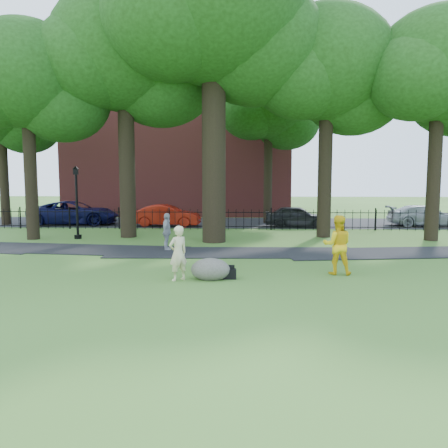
{
  "coord_description": "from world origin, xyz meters",
  "views": [
    {
      "loc": [
        1.43,
        -13.45,
        2.98
      ],
      "look_at": [
        0.71,
        2.0,
        1.37
      ],
      "focal_mm": 35.0,
      "sensor_mm": 36.0,
      "label": 1
    }
  ],
  "objects_px": {
    "lamppost": "(77,203)",
    "boulder": "(210,268)",
    "big_tree": "(217,20)",
    "red_sedan": "(167,216)",
    "woman": "(178,253)",
    "man": "(337,245)"
  },
  "relations": [
    {
      "from": "woman",
      "to": "boulder",
      "type": "relative_size",
      "value": 1.38
    },
    {
      "from": "boulder",
      "to": "red_sedan",
      "type": "xyz_separation_m",
      "value": [
        -3.83,
        14.19,
        0.34
      ]
    },
    {
      "from": "woman",
      "to": "boulder",
      "type": "distance_m",
      "value": 1.07
    },
    {
      "from": "big_tree",
      "to": "red_sedan",
      "type": "bearing_deg",
      "value": 118.85
    },
    {
      "from": "man",
      "to": "lamppost",
      "type": "relative_size",
      "value": 0.51
    },
    {
      "from": "man",
      "to": "red_sedan",
      "type": "distance_m",
      "value": 15.42
    },
    {
      "from": "woman",
      "to": "red_sedan",
      "type": "relative_size",
      "value": 0.39
    },
    {
      "from": "lamppost",
      "to": "red_sedan",
      "type": "bearing_deg",
      "value": 48.13
    },
    {
      "from": "big_tree",
      "to": "lamppost",
      "type": "xyz_separation_m",
      "value": [
        -6.98,
        0.64,
        -8.37
      ]
    },
    {
      "from": "boulder",
      "to": "lamppost",
      "type": "height_order",
      "value": "lamppost"
    },
    {
      "from": "big_tree",
      "to": "boulder",
      "type": "relative_size",
      "value": 12.26
    },
    {
      "from": "woman",
      "to": "boulder",
      "type": "height_order",
      "value": "woman"
    },
    {
      "from": "woman",
      "to": "red_sedan",
      "type": "xyz_separation_m",
      "value": [
        -2.9,
        14.43,
        -0.13
      ]
    },
    {
      "from": "big_tree",
      "to": "boulder",
      "type": "bearing_deg",
      "value": -87.81
    },
    {
      "from": "boulder",
      "to": "lamppost",
      "type": "bearing_deg",
      "value": 130.82
    },
    {
      "from": "big_tree",
      "to": "woman",
      "type": "distance_m",
      "value": 12.32
    },
    {
      "from": "red_sedan",
      "to": "boulder",
      "type": "bearing_deg",
      "value": -163.98
    },
    {
      "from": "man",
      "to": "lamppost",
      "type": "xyz_separation_m",
      "value": [
        -11.19,
        7.58,
        0.84
      ]
    },
    {
      "from": "woman",
      "to": "man",
      "type": "bearing_deg",
      "value": 152.28
    },
    {
      "from": "man",
      "to": "big_tree",
      "type": "bearing_deg",
      "value": -52.96
    },
    {
      "from": "big_tree",
      "to": "lamppost",
      "type": "relative_size",
      "value": 3.98
    },
    {
      "from": "lamppost",
      "to": "boulder",
      "type": "bearing_deg",
      "value": -60.11
    }
  ]
}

